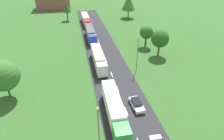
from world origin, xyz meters
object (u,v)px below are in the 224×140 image
object	(u,v)px
tree_birch	(129,2)
tree_maple	(160,39)
truck_third	(90,33)
car_second	(137,104)
truck_second	(98,58)
truck_fourth	(86,19)
lamppost_second	(137,52)
lamppost_lead	(99,131)
tree_elm	(3,76)
tree_pine	(66,7)
distant_building	(53,0)
tree_oak	(146,32)
truck_lead	(114,108)

from	to	relation	value
tree_birch	tree_maple	size ratio (longest dim) A/B	1.38
truck_third	car_second	distance (m)	37.26
truck_second	truck_fourth	xyz separation A→B (m)	(0.05, 37.24, -0.07)
lamppost_second	lamppost_lead	bearing A→B (deg)	-119.95
lamppost_second	truck_third	bearing A→B (deg)	110.40
tree_maple	tree_elm	distance (m)	39.27
tree_maple	tree_elm	size ratio (longest dim) A/B	0.93
truck_fourth	tree_birch	size ratio (longest dim) A/B	1.35
tree_maple	tree_pine	xyz separation A→B (m)	(-25.11, 41.62, 0.69)
tree_elm	truck_second	bearing A→B (deg)	25.88
car_second	lamppost_lead	size ratio (longest dim) A/B	0.49
car_second	distant_building	xyz separation A→B (m)	(-18.94, 87.22, 3.77)
lamppost_second	tree_birch	bearing A→B (deg)	76.43
truck_third	tree_pine	bearing A→B (deg)	106.60
car_second	tree_oak	bearing A→B (deg)	66.41
truck_second	truck_third	world-z (taller)	truck_third
truck_second	truck_fourth	bearing A→B (deg)	89.92
truck_second	tree_oak	size ratio (longest dim) A/B	1.94
truck_lead	tree_oak	distance (m)	33.44
truck_second	car_second	size ratio (longest dim) A/B	2.99
truck_lead	car_second	size ratio (longest dim) A/B	3.10
truck_third	lamppost_second	xyz separation A→B (m)	(8.82, -23.70, 2.84)
truck_third	car_second	xyz separation A→B (m)	(4.52, -36.96, -1.39)
truck_fourth	tree_pine	xyz separation A→B (m)	(-7.41, 6.83, 3.73)
truck_second	tree_elm	distance (m)	22.04
car_second	tree_maple	xyz separation A→B (m)	(13.18, 20.19, 4.32)
car_second	lamppost_second	bearing A→B (deg)	72.05
truck_lead	lamppost_second	xyz separation A→B (m)	(9.02, 15.05, 2.89)
tree_pine	lamppost_lead	bearing A→B (deg)	-87.14
truck_fourth	tree_elm	size ratio (longest dim) A/B	1.73
truck_lead	tree_pine	size ratio (longest dim) A/B	1.73
truck_second	lamppost_second	distance (m)	10.35
truck_lead	truck_third	distance (m)	38.75
truck_fourth	tree_oak	xyz separation A→B (m)	(16.38, -27.85, 2.60)
truck_lead	truck_third	size ratio (longest dim) A/B	1.01
truck_fourth	lamppost_lead	size ratio (longest dim) A/B	1.57
car_second	tree_elm	bearing A→B (deg)	161.28
truck_second	lamppost_second	world-z (taller)	lamppost_second
lamppost_second	tree_pine	xyz separation A→B (m)	(-16.23, 48.56, 0.77)
truck_second	lamppost_second	size ratio (longest dim) A/B	1.46
truck_lead	tree_pine	distance (m)	64.12
truck_third	distant_building	xyz separation A→B (m)	(-14.42, 50.26, 2.38)
truck_fourth	tree_maple	size ratio (longest dim) A/B	1.85
tree_elm	tree_oak	bearing A→B (deg)	27.68
truck_lead	truck_third	bearing A→B (deg)	89.70
truck_lead	tree_birch	distance (m)	65.78
truck_second	tree_oak	distance (m)	19.09
lamppost_lead	tree_maple	size ratio (longest dim) A/B	1.18
tree_oak	tree_pine	xyz separation A→B (m)	(-23.78, 34.68, 1.13)
lamppost_lead	truck_second	bearing A→B (deg)	81.80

